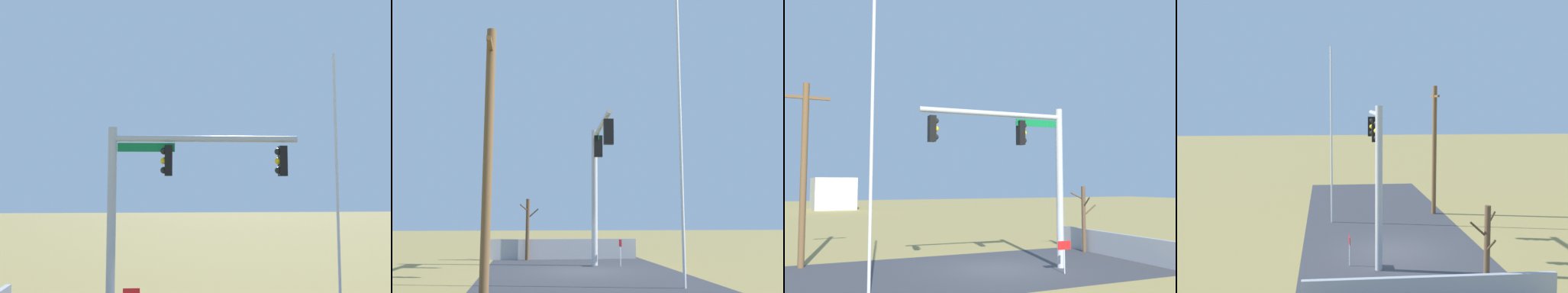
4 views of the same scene
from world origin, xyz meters
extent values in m
cylinder|color=#B2B5BA|center=(2.39, -0.90, 3.21)|extent=(0.28, 0.28, 6.42)
cylinder|color=#B2B5BA|center=(-0.54, -0.78, 6.07)|extent=(5.87, 0.44, 0.20)
cube|color=#0F7238|center=(1.34, -0.86, 5.79)|extent=(1.80, 0.10, 0.28)
cube|color=black|center=(0.64, -0.83, 5.37)|extent=(0.25, 0.37, 0.96)
sphere|color=black|center=(0.78, -0.83, 5.67)|extent=(0.22, 0.22, 0.22)
sphere|color=yellow|center=(0.78, -0.83, 5.37)|extent=(0.22, 0.22, 0.22)
sphere|color=black|center=(0.78, -0.83, 5.07)|extent=(0.22, 0.22, 0.22)
cube|color=black|center=(-3.00, -0.68, 5.37)|extent=(0.25, 0.37, 0.96)
sphere|color=black|center=(-2.85, -0.69, 5.67)|extent=(0.22, 0.22, 0.22)
sphere|color=yellow|center=(-2.85, -0.69, 5.37)|extent=(0.22, 0.22, 0.22)
sphere|color=black|center=(-2.85, -0.69, 5.07)|extent=(0.22, 0.22, 0.22)
cylinder|color=silver|center=(-5.55, -2.62, 4.76)|extent=(0.10, 0.10, 9.52)
cube|color=red|center=(1.80, -2.01, 1.06)|extent=(0.56, 0.02, 0.32)
camera|label=1|loc=(1.08, 13.83, 4.44)|focal=42.78mm
camera|label=2|loc=(-20.64, 2.31, 2.11)|focal=44.79mm
camera|label=3|loc=(-8.25, -16.49, 3.35)|focal=41.99mm
camera|label=4|loc=(20.98, -2.92, 6.50)|focal=45.15mm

